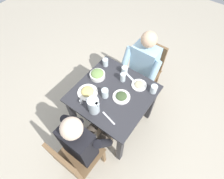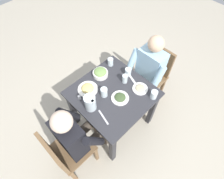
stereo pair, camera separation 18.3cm
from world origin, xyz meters
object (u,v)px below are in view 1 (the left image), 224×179
Objects in this scene: dining_table at (113,99)px; water_glass_far_left at (125,70)px; diner_far at (85,138)px; salad_bowl at (97,75)px; chair_far at (74,159)px; water_glass_near_left at (123,77)px; water_glass_center at (154,89)px; water_glass_by_pitcher at (105,62)px; chair_near at (146,68)px; diner_near at (140,70)px; water_glass_far_right at (105,93)px; water_pitcher at (94,105)px; salt_shaker at (81,102)px; plate_fries at (88,92)px; plate_dolmas at (121,96)px; plate_beans at (139,85)px.

water_glass_far_left is (0.06, -0.32, 0.18)m from dining_table.
salad_bowl is (0.34, -0.63, 0.15)m from diner_far.
chair_far reaches higher than water_glass_near_left.
chair_far is 8.53× the size of water_glass_center.
water_glass_far_left is (-0.26, -0.04, -0.00)m from water_glass_by_pitcher.
chair_near is 0.74× the size of diner_near.
water_glass_far_right is 0.30m from water_glass_near_left.
water_glass_by_pitcher is (0.35, 0.28, 0.15)m from diner_near.
water_pitcher is 3.52× the size of salt_shaker.
plate_fries is 2.25× the size of water_glass_center.
salt_shaker is at bearing 46.01° from plate_dolmas.
dining_table is at bearing 101.04° from water_glass_far_left.
diner_far is 0.58m from plate_dolmas.
diner_far is at bearing 126.45° from plate_fries.
plate_fries is (0.34, 0.17, 0.00)m from plate_dolmas.
plate_beans is at bearing 177.26° from water_glass_by_pitcher.
chair_near is 4.53× the size of water_pitcher.
salt_shaker is (-0.03, 0.14, 0.01)m from plate_fries.
water_glass_by_pitcher is (0.27, -0.37, -0.01)m from water_glass_far_right.
chair_near is at bearing -105.61° from plate_fries.
plate_fries is at bearing 101.44° from water_glass_by_pitcher.
diner_near is (0.00, 0.20, 0.15)m from chair_near.
diner_near is at bearing -88.47° from diner_far.
water_pitcher reaches higher than water_glass_near_left.
diner_near and diner_far have the same top height.
water_glass_center reaches higher than plate_beans.
salad_bowl is at bearing 17.55° from water_glass_center.
diner_far reaches higher than water_glass_by_pitcher.
water_glass_center reaches higher than salt_shaker.
water_glass_far_right is at bearing 83.38° from diner_near.
dining_table is 0.97× the size of chair_far.
water_glass_near_left is (-0.02, -0.50, -0.04)m from water_pitcher.
water_glass_near_left is (0.01, -0.21, 0.19)m from dining_table.
diner_near is 1.11m from diner_far.
salad_bowl is at bearing -15.24° from dining_table.
water_glass_by_pitcher is 0.67m from water_glass_center.
chair_near reaches higher than plate_fries.
salad_bowl is 0.92× the size of plate_dolmas.
dining_table is 8.23× the size of water_glass_center.
water_glass_far_right is 0.46m from water_glass_by_pitcher.
water_glass_center is at bearing -132.01° from plate_dolmas.
water_pitcher reaches higher than salad_bowl.
plate_beans is 0.18m from water_glass_center.
salad_bowl is (0.31, 0.68, 0.29)m from chair_near.
plate_dolmas is at bearing 98.05° from diner_near.
water_glass_near_left is 2.04× the size of salt_shaker.
water_glass_far_left is at bearing -108.97° from plate_fries.
diner_far reaches higher than water_glass_far_right.
water_glass_near_left is at bearing 85.47° from chair_near.
salad_bowl is 0.33m from water_glass_far_left.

